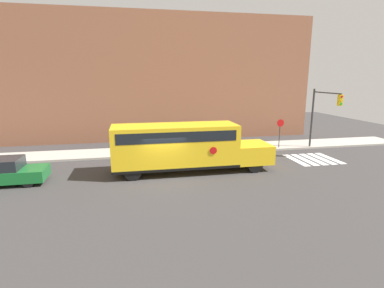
{
  "coord_description": "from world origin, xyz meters",
  "views": [
    {
      "loc": [
        -1.77,
        -17.27,
        5.94
      ],
      "look_at": [
        2.0,
        1.47,
        1.68
      ],
      "focal_mm": 28.0,
      "sensor_mm": 36.0,
      "label": 1
    }
  ],
  "objects_px": {
    "stop_sign": "(280,130)",
    "traffic_light": "(321,110)",
    "school_bus": "(183,145)",
    "parked_car": "(1,172)"
  },
  "relations": [
    {
      "from": "stop_sign",
      "to": "traffic_light",
      "type": "bearing_deg",
      "value": -26.19
    },
    {
      "from": "school_bus",
      "to": "traffic_light",
      "type": "xyz_separation_m",
      "value": [
        11.77,
        3.17,
        1.63
      ]
    },
    {
      "from": "school_bus",
      "to": "stop_sign",
      "type": "height_order",
      "value": "school_bus"
    },
    {
      "from": "parked_car",
      "to": "traffic_light",
      "type": "bearing_deg",
      "value": 8.87
    },
    {
      "from": "school_bus",
      "to": "stop_sign",
      "type": "xyz_separation_m",
      "value": [
        9.01,
        4.53,
        -0.09
      ]
    },
    {
      "from": "parked_car",
      "to": "stop_sign",
      "type": "height_order",
      "value": "stop_sign"
    },
    {
      "from": "parked_car",
      "to": "stop_sign",
      "type": "relative_size",
      "value": 1.82
    },
    {
      "from": "school_bus",
      "to": "traffic_light",
      "type": "height_order",
      "value": "traffic_light"
    },
    {
      "from": "stop_sign",
      "to": "parked_car",
      "type": "bearing_deg",
      "value": -166.08
    },
    {
      "from": "stop_sign",
      "to": "traffic_light",
      "type": "distance_m",
      "value": 3.53
    }
  ]
}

